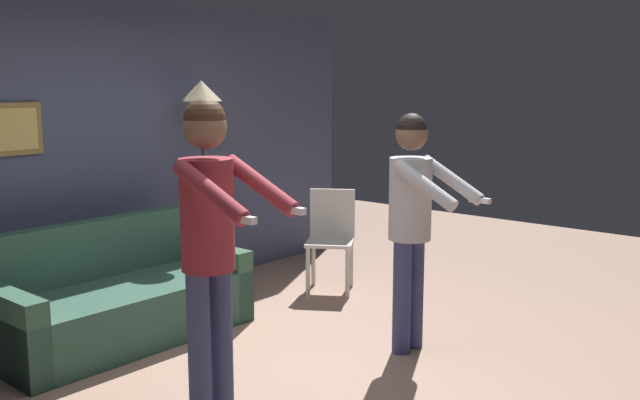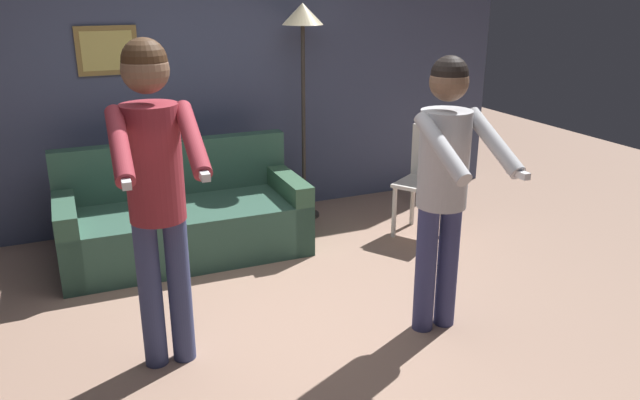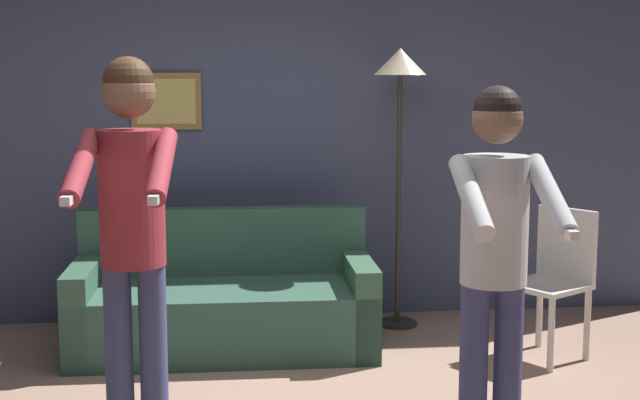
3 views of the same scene
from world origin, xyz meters
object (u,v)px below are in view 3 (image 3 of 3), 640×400
person_standing_left (131,212)px  person_standing_right (495,237)px  torchiere_lamp (400,92)px  dining_chair_distant (555,274)px  couch (224,306)px

person_standing_left → person_standing_right: person_standing_left is taller
torchiere_lamp → dining_chair_distant: bearing=-44.0°
couch → person_standing_right: bearing=-56.4°
torchiere_lamp → dining_chair_distant: torchiere_lamp is taller
torchiere_lamp → person_standing_right: bearing=-90.3°
couch → torchiere_lamp: bearing=18.5°
person_standing_left → dining_chair_distant: person_standing_left is taller
couch → person_standing_left: size_ratio=1.04×
person_standing_left → dining_chair_distant: bearing=24.6°
couch → person_standing_left: (-0.42, -1.52, 0.85)m
dining_chair_distant → person_standing_right: bearing=-120.8°
person_standing_left → couch: bearing=74.7°
torchiere_lamp → person_standing_left: (-1.63, -1.93, -0.50)m
torchiere_lamp → couch: bearing=-161.5°
couch → dining_chair_distant: 2.10m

